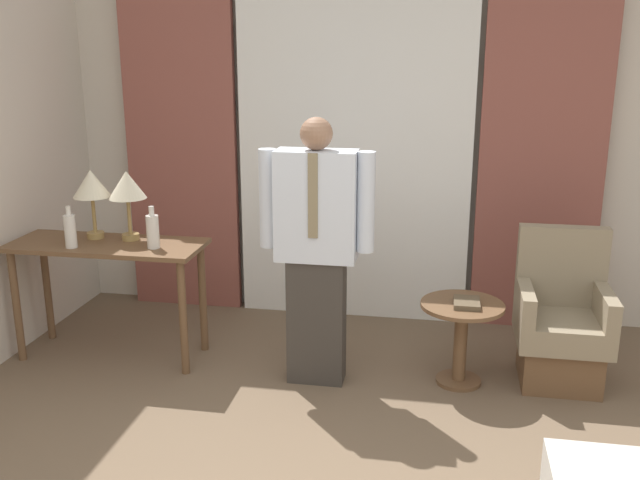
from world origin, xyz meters
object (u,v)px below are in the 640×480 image
object	(u,v)px
table_lamp_left	(91,186)
person	(316,245)
side_table	(461,329)
table_lamp_right	(127,188)
bottle_by_lamp	(153,231)
bottle_near_edge	(70,231)
desk	(108,262)
book	(467,303)
armchair	(561,327)

from	to	relation	value
table_lamp_left	person	world-z (taller)	person
table_lamp_left	side_table	xyz separation A→B (m)	(2.40, -0.11, -0.78)
table_lamp_left	table_lamp_right	world-z (taller)	same
bottle_by_lamp	side_table	size ratio (longest dim) A/B	0.52
bottle_near_edge	side_table	size ratio (longest dim) A/B	0.52
bottle_by_lamp	side_table	distance (m)	2.00
bottle_near_edge	table_lamp_right	bearing A→B (deg)	39.34
table_lamp_right	side_table	size ratio (longest dim) A/B	0.88
side_table	table_lamp_left	bearing A→B (deg)	177.32
desk	book	bearing A→B (deg)	-0.87
desk	bottle_near_edge	bearing A→B (deg)	-140.91
desk	person	size ratio (longest dim) A/B	0.77
table_lamp_right	armchair	world-z (taller)	table_lamp_right
bottle_by_lamp	book	distance (m)	1.98
bottle_by_lamp	desk	bearing A→B (deg)	171.52
bottle_near_edge	armchair	bearing A→B (deg)	5.24
table_lamp_left	book	size ratio (longest dim) A/B	2.26
desk	armchair	xyz separation A→B (m)	(2.88, 0.14, -0.30)
bottle_near_edge	book	bearing A→B (deg)	2.32
table_lamp_left	bottle_by_lamp	distance (m)	0.55
desk	bottle_near_edge	size ratio (longest dim) A/B	4.69
table_lamp_left	armchair	distance (m)	3.10
bottle_near_edge	side_table	distance (m)	2.50
desk	bottle_by_lamp	xyz separation A→B (m)	(0.35, -0.05, 0.24)
bottle_by_lamp	side_table	xyz separation A→B (m)	(1.93, 0.04, -0.54)
person	book	xyz separation A→B (m)	(0.90, 0.08, -0.34)
bottle_near_edge	desk	bearing A→B (deg)	39.09
table_lamp_left	bottle_near_edge	size ratio (longest dim) A/B	1.70
table_lamp_right	armchair	xyz separation A→B (m)	(2.75, 0.04, -0.78)
desk	bottle_near_edge	distance (m)	0.32
bottle_by_lamp	bottle_near_edge	bearing A→B (deg)	-170.81
armchair	person	bearing A→B (deg)	-169.88
table_lamp_right	person	size ratio (longest dim) A/B	0.28
armchair	side_table	bearing A→B (deg)	-165.68
table_lamp_left	side_table	size ratio (longest dim) A/B	0.88
desk	book	world-z (taller)	desk
bottle_near_edge	bottle_by_lamp	xyz separation A→B (m)	(0.51, 0.08, 0.00)
table_lamp_left	bottle_by_lamp	world-z (taller)	table_lamp_left
desk	table_lamp_left	xyz separation A→B (m)	(-0.12, 0.10, 0.48)
bottle_near_edge	book	distance (m)	2.49
desk	table_lamp_left	world-z (taller)	table_lamp_left
side_table	book	xyz separation A→B (m)	(0.02, -0.03, 0.18)
table_lamp_left	book	distance (m)	2.50
armchair	book	bearing A→B (deg)	-162.83
book	table_lamp_left	bearing A→B (deg)	176.76
table_lamp_right	person	world-z (taller)	person
desk	side_table	distance (m)	2.29
desk	table_lamp_right	size ratio (longest dim) A/B	2.76
table_lamp_right	book	distance (m)	2.26
side_table	bottle_by_lamp	bearing A→B (deg)	-178.75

